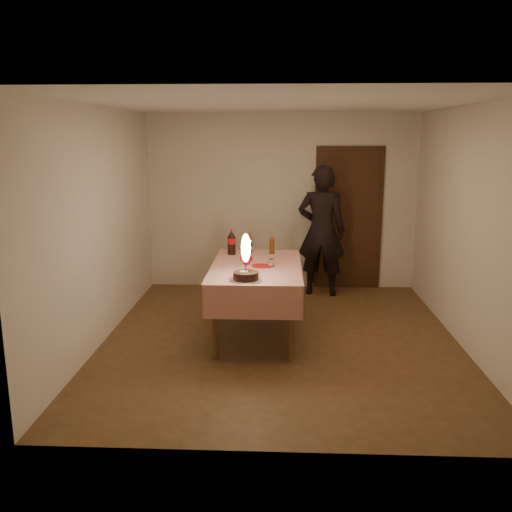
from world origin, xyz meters
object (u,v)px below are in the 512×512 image
(red_plate, at_px, (261,266))
(photographer, at_px, (322,231))
(clear_cup, at_px, (271,263))
(amber_bottle_left, at_px, (250,243))
(dining_table, at_px, (256,274))
(birthday_cake, at_px, (246,268))
(cola_bottle, at_px, (232,242))
(red_cup, at_px, (247,260))
(amber_bottle_right, at_px, (272,244))

(red_plate, distance_m, photographer, 1.92)
(clear_cup, distance_m, amber_bottle_left, 0.82)
(dining_table, height_order, birthday_cake, birthday_cake)
(clear_cup, bearing_deg, red_plate, 166.95)
(clear_cup, relative_size, cola_bottle, 0.28)
(red_plate, bearing_deg, dining_table, 140.84)
(birthday_cake, relative_size, amber_bottle_left, 1.88)
(dining_table, bearing_deg, birthday_cake, -96.81)
(dining_table, xyz_separation_m, cola_bottle, (-0.33, 0.56, 0.26))
(red_cup, xyz_separation_m, amber_bottle_right, (0.28, 0.58, 0.07))
(amber_bottle_left, distance_m, amber_bottle_right, 0.29)
(red_cup, bearing_deg, amber_bottle_left, 90.17)
(dining_table, bearing_deg, red_cup, 156.39)
(amber_bottle_right, bearing_deg, dining_table, -105.15)
(birthday_cake, height_order, clear_cup, birthday_cake)
(dining_table, distance_m, cola_bottle, 0.70)
(red_plate, height_order, amber_bottle_left, amber_bottle_left)
(dining_table, distance_m, amber_bottle_left, 0.74)
(cola_bottle, bearing_deg, amber_bottle_left, 31.14)
(red_cup, height_order, clear_cup, red_cup)
(birthday_cake, bearing_deg, amber_bottle_left, 91.52)
(dining_table, xyz_separation_m, photographer, (0.86, 1.69, 0.22))
(birthday_cake, xyz_separation_m, red_plate, (0.14, 0.60, -0.12))
(red_cup, bearing_deg, dining_table, -23.61)
(clear_cup, height_order, amber_bottle_left, amber_bottle_left)
(cola_bottle, distance_m, amber_bottle_left, 0.26)
(cola_bottle, distance_m, amber_bottle_right, 0.50)
(cola_bottle, bearing_deg, photographer, 43.49)
(clear_cup, height_order, cola_bottle, cola_bottle)
(birthday_cake, height_order, red_plate, birthday_cake)
(birthday_cake, xyz_separation_m, red_cup, (-0.03, 0.69, -0.08))
(clear_cup, relative_size, amber_bottle_left, 0.35)
(amber_bottle_right, bearing_deg, red_plate, -99.20)
(red_cup, distance_m, cola_bottle, 0.57)
(red_plate, bearing_deg, birthday_cake, -102.95)
(birthday_cake, relative_size, photographer, 0.26)
(clear_cup, bearing_deg, birthday_cake, -113.40)
(amber_bottle_left, bearing_deg, cola_bottle, -148.86)
(clear_cup, relative_size, photographer, 0.05)
(red_plate, height_order, clear_cup, clear_cup)
(birthday_cake, distance_m, clear_cup, 0.63)
(red_plate, height_order, red_cup, red_cup)
(photographer, bearing_deg, dining_table, -116.99)
(red_plate, distance_m, cola_bottle, 0.74)
(birthday_cake, xyz_separation_m, amber_bottle_right, (0.25, 1.27, -0.01))
(red_plate, xyz_separation_m, photographer, (0.80, 1.74, 0.10))
(photographer, bearing_deg, birthday_cake, -111.89)
(red_cup, relative_size, cola_bottle, 0.31)
(red_plate, relative_size, red_cup, 2.20)
(amber_bottle_left, bearing_deg, amber_bottle_right, -13.70)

